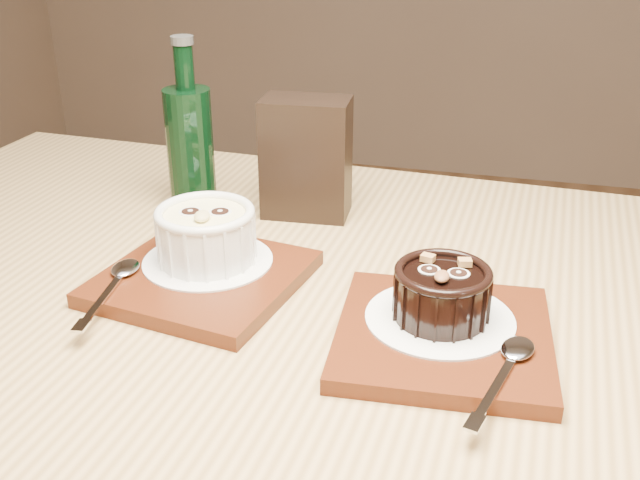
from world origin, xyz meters
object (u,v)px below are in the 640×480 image
(tray_right, at_px, (443,337))
(ramekin_dark, at_px, (442,291))
(condiment_stand, at_px, (306,158))
(tray_left, at_px, (202,278))
(table, at_px, (317,397))
(ramekin_white, at_px, (206,232))
(green_bottle, at_px, (190,145))

(tray_right, height_order, ramekin_dark, ramekin_dark)
(ramekin_dark, bearing_deg, condiment_stand, 129.52)
(condiment_stand, bearing_deg, tray_left, -104.39)
(table, distance_m, tray_left, 0.16)
(ramekin_white, xyz_separation_m, condiment_stand, (0.05, 0.18, 0.02))
(tray_right, distance_m, ramekin_dark, 0.04)
(ramekin_dark, bearing_deg, tray_left, 173.29)
(tray_right, xyz_separation_m, ramekin_dark, (-0.01, 0.02, 0.04))
(ramekin_dark, height_order, condiment_stand, condiment_stand)
(ramekin_white, height_order, green_bottle, green_bottle)
(ramekin_white, bearing_deg, table, -35.51)
(green_bottle, bearing_deg, ramekin_dark, -32.93)
(tray_right, relative_size, green_bottle, 0.87)
(tray_left, relative_size, condiment_stand, 1.29)
(table, height_order, tray_left, tray_left)
(green_bottle, bearing_deg, condiment_stand, 7.83)
(ramekin_white, height_order, condiment_stand, condiment_stand)
(ramekin_white, distance_m, tray_right, 0.26)
(table, bearing_deg, ramekin_white, 158.52)
(tray_right, height_order, condiment_stand, condiment_stand)
(condiment_stand, bearing_deg, ramekin_white, -106.85)
(green_bottle, bearing_deg, ramekin_white, -62.06)
(condiment_stand, bearing_deg, tray_right, -51.97)
(tray_left, distance_m, condiment_stand, 0.21)
(ramekin_dark, bearing_deg, tray_right, -71.23)
(green_bottle, bearing_deg, tray_left, -64.34)
(table, relative_size, tray_left, 6.88)
(table, height_order, green_bottle, green_bottle)
(ramekin_white, distance_m, ramekin_dark, 0.24)
(ramekin_dark, xyz_separation_m, green_bottle, (-0.32, 0.21, 0.04))
(ramekin_white, distance_m, condiment_stand, 0.19)
(tray_left, distance_m, ramekin_dark, 0.24)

